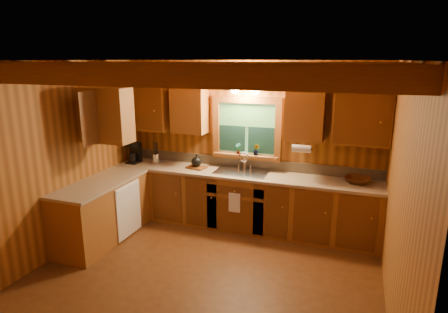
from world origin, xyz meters
TOP-DOWN VIEW (x-y plane):
  - room at (0.00, 0.00)m, footprint 4.20×4.20m
  - ceiling_beams at (0.00, 0.00)m, footprint 4.20×2.54m
  - base_cabinets at (-0.49, 1.28)m, footprint 4.20×2.22m
  - countertop at (-0.48, 1.29)m, footprint 4.20×2.24m
  - backsplash at (0.00, 1.89)m, footprint 4.20×0.02m
  - dishwasher_panel at (-1.47, 0.68)m, footprint 0.02×0.60m
  - upper_cabinets at (-0.56, 1.42)m, footprint 4.19×1.77m
  - window at (0.00, 1.87)m, footprint 1.12×0.08m
  - window_sill at (0.00, 1.82)m, footprint 1.06×0.14m
  - wall_sconce at (0.00, 1.75)m, footprint 0.45×0.21m
  - paper_towel_roll at (0.92, 1.53)m, footprint 0.27×0.11m
  - dish_towel at (0.00, 1.26)m, footprint 0.18×0.01m
  - sink at (0.00, 1.60)m, footprint 0.82×0.48m
  - coffee_maker at (-1.89, 1.56)m, footprint 0.19×0.25m
  - utensil_crock at (-1.53, 1.65)m, footprint 0.13×0.13m
  - cutting_board at (-0.75, 1.59)m, footprint 0.33×0.26m
  - teakettle at (-0.75, 1.59)m, footprint 0.16×0.16m
  - wicker_basket at (1.71, 1.65)m, footprint 0.42×0.42m
  - potted_plant_left at (-0.12, 1.80)m, footprint 0.11×0.10m
  - potted_plant_right at (0.18, 1.81)m, footprint 0.12×0.11m

SIDE VIEW (x-z plane):
  - base_cabinets at x=-0.49m, z-range 0.00..0.86m
  - dishwasher_panel at x=-1.47m, z-range 0.03..0.83m
  - dish_towel at x=0.00m, z-range 0.37..0.67m
  - sink at x=0.00m, z-range 0.64..1.07m
  - countertop at x=-0.48m, z-range 0.86..0.90m
  - cutting_board at x=-0.75m, z-range 0.90..0.93m
  - wicker_basket at x=1.71m, z-range 0.90..0.99m
  - backsplash at x=0.00m, z-range 0.90..1.06m
  - utensil_crock at x=-1.53m, z-range 0.81..1.17m
  - teakettle at x=-0.75m, z-range 0.91..1.11m
  - coffee_maker at x=-1.89m, z-range 0.90..1.24m
  - window_sill at x=0.00m, z-range 1.10..1.14m
  - potted_plant_left at x=-0.12m, z-range 1.14..1.32m
  - potted_plant_right at x=0.18m, z-range 1.14..1.33m
  - room at x=0.00m, z-range -0.80..3.40m
  - paper_towel_roll at x=0.92m, z-range 1.31..1.42m
  - window at x=0.00m, z-range 1.03..2.03m
  - upper_cabinets at x=-0.56m, z-range 1.45..2.23m
  - wall_sconce at x=0.00m, z-range 2.08..2.25m
  - ceiling_beams at x=0.00m, z-range 2.40..2.58m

